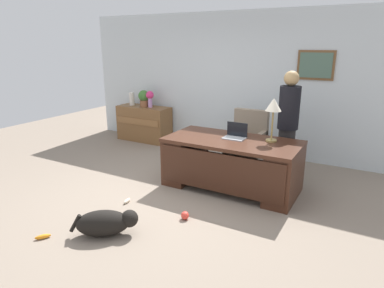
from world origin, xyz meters
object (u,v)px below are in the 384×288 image
object	(u,v)px
credenza	(144,123)
dog_lying	(106,223)
potted_plant	(144,98)
dog_toy_ball	(185,215)
person_standing	(288,125)
laptop	(236,134)
dog_toy_plush	(43,237)
vase_with_flowers	(150,97)
desk	(231,162)
dog_toy_bone	(127,201)
vase_empty	(132,99)
desk_lamp	(273,107)
armchair	(247,142)

from	to	relation	value
credenza	dog_lying	distance (m)	3.97
credenza	potted_plant	bearing A→B (deg)	4.52
credenza	dog_toy_ball	bearing A→B (deg)	-45.39
person_standing	laptop	distance (m)	0.91
person_standing	dog_toy_plush	world-z (taller)	person_standing
dog_lying	potted_plant	distance (m)	4.04
vase_with_flowers	dog_toy_plush	xyz separation A→B (m)	(1.27, -3.82, -0.97)
desk	vase_with_flowers	size ratio (longest dim) A/B	5.51
dog_toy_plush	dog_toy_bone	bearing A→B (deg)	78.35
dog_lying	laptop	distance (m)	2.26
desk	dog_toy_bone	distance (m)	1.60
credenza	dog_lying	bearing A→B (deg)	-59.25
desk	vase_empty	bearing A→B (deg)	153.77
vase_with_flowers	potted_plant	xyz separation A→B (m)	(-0.17, 0.00, -0.03)
laptop	potted_plant	world-z (taller)	potted_plant
vase_empty	dog_toy_ball	world-z (taller)	vase_empty
vase_empty	dog_lying	bearing A→B (deg)	-55.47
person_standing	desk_lamp	size ratio (longest dim) A/B	2.76
dog_lying	laptop	xyz separation A→B (m)	(0.71, 2.04, 0.66)
dog_toy_ball	person_standing	bearing A→B (deg)	70.15
credenza	laptop	distance (m)	3.10
person_standing	desk_lamp	world-z (taller)	person_standing
credenza	armchair	size ratio (longest dim) A/B	1.19
vase_with_flowers	desk	bearing A→B (deg)	-30.53
laptop	vase_with_flowers	bearing A→B (deg)	151.79
person_standing	dog_toy_bone	world-z (taller)	person_standing
desk	credenza	size ratio (longest dim) A/B	1.62
dog_lying	dog_toy_bone	size ratio (longest dim) A/B	4.53
armchair	laptop	xyz separation A→B (m)	(0.10, -0.80, 0.35)
desk	dog_toy_bone	bearing A→B (deg)	-132.06
vase_empty	laptop	bearing A→B (deg)	-24.15
armchair	dog_toy_plush	xyz separation A→B (m)	(-1.18, -3.25, -0.44)
potted_plant	dog_toy_plush	bearing A→B (deg)	-69.36
credenza	vase_with_flowers	xyz separation A→B (m)	(0.18, 0.00, 0.61)
desk	vase_with_flowers	bearing A→B (deg)	149.47
credenza	dog_toy_ball	xyz separation A→B (m)	(2.63, -2.66, -0.33)
dog_lying	vase_empty	world-z (taller)	vase_empty
credenza	dog_toy_bone	bearing A→B (deg)	-57.45
potted_plant	dog_toy_ball	size ratio (longest dim) A/B	3.56
dog_lying	dog_toy_ball	world-z (taller)	dog_lying
person_standing	potted_plant	world-z (taller)	person_standing
vase_empty	dog_toy_bone	distance (m)	3.46
vase_with_flowers	vase_empty	size ratio (longest dim) A/B	1.22
potted_plant	desk	bearing A→B (deg)	-28.98
armchair	person_standing	distance (m)	0.83
dog_lying	dog_toy_ball	xyz separation A→B (m)	(0.60, 0.75, -0.10)
potted_plant	dog_toy_bone	xyz separation A→B (m)	(1.68, -2.66, -0.94)
person_standing	potted_plant	size ratio (longest dim) A/B	4.77
credenza	laptop	world-z (taller)	laptop
desk	dog_toy_ball	xyz separation A→B (m)	(-0.11, -1.16, -0.36)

